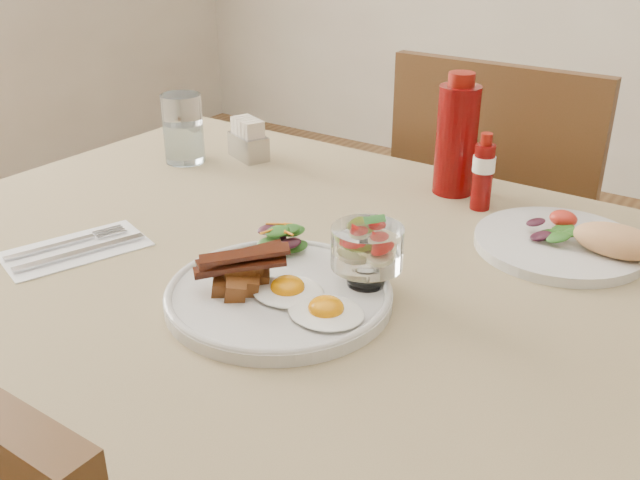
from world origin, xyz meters
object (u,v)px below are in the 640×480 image
chair_far (500,241)px  fruit_cup (367,248)px  table (331,320)px  hot_sauce_bottle (483,173)px  ketchup_bottle (457,138)px  water_glass (183,133)px  main_plate (279,296)px  sugar_caddy (248,141)px  second_plate (573,242)px

chair_far → fruit_cup: bearing=-83.4°
table → hot_sauce_bottle: 0.34m
table → ketchup_bottle: size_ratio=6.58×
table → water_glass: bearing=157.3°
main_plate → fruit_cup: size_ratio=3.10×
chair_far → water_glass: 0.72m
ketchup_bottle → fruit_cup: bearing=-80.8°
main_plate → ketchup_bottle: 0.47m
table → water_glass: size_ratio=10.44×
hot_sauce_bottle → sugar_caddy: bearing=-177.3°
ketchup_bottle → sugar_caddy: bearing=-171.0°
fruit_cup → ketchup_bottle: 0.39m
hot_sauce_bottle → sugar_caddy: 0.46m
chair_far → main_plate: bearing=-89.8°
fruit_cup → ketchup_bottle: bearing=99.2°
chair_far → fruit_cup: chair_far is taller
chair_far → fruit_cup: 0.77m
second_plate → hot_sauce_bottle: 0.19m
ketchup_bottle → water_glass: bearing=-163.3°
main_plate → second_plate: (0.25, 0.34, 0.01)m
chair_far → fruit_cup: size_ratio=10.31×
fruit_cup → hot_sauce_bottle: bearing=89.1°
chair_far → main_plate: 0.82m
table → chair_far: size_ratio=1.43×
sugar_caddy → fruit_cup: bearing=-13.1°
main_plate → ketchup_bottle: bearing=87.9°
second_plate → chair_far: bearing=120.3°
sugar_caddy → water_glass: bearing=-114.9°
ketchup_bottle → sugar_caddy: size_ratio=2.12×
chair_far → sugar_caddy: 0.60m
chair_far → sugar_caddy: bearing=-134.2°
table → fruit_cup: bearing=-27.9°
fruit_cup → sugar_caddy: 0.56m
hot_sauce_bottle → water_glass: bearing=-169.3°
main_plate → fruit_cup: 0.12m
main_plate → second_plate: size_ratio=1.09×
table → hot_sauce_bottle: size_ratio=10.65×
table → sugar_caddy: (-0.38, 0.28, 0.12)m
chair_far → sugar_caddy: chair_far is taller
main_plate → fruit_cup: fruit_cup is taller
table → fruit_cup: size_ratio=14.75×
chair_far → water_glass: bearing=-134.7°
table → hot_sauce_bottle: hot_sauce_bottle is taller
sugar_caddy → table: bearing=-14.5°
table → ketchup_bottle: (0.02, 0.34, 0.18)m
table → main_plate: main_plate is taller
sugar_caddy → water_glass: (-0.09, -0.08, 0.02)m
fruit_cup → second_plate: (0.18, 0.27, -0.05)m
fruit_cup → sugar_caddy: (-0.46, 0.32, -0.03)m
chair_far → main_plate: (0.00, -0.78, 0.24)m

